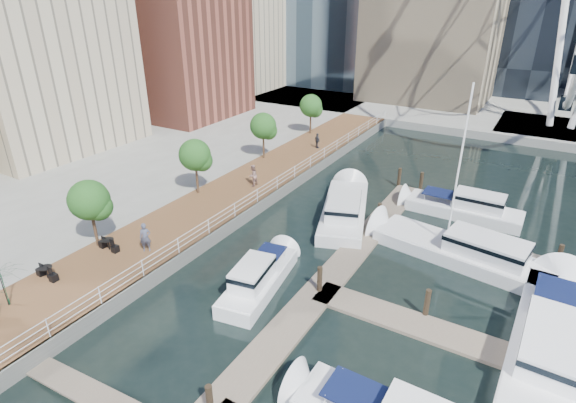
# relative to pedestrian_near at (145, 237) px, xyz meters

# --- Properties ---
(ground) EXTENTS (520.00, 520.00, 0.00)m
(ground) POSITION_rel_pedestrian_near_xyz_m (8.09, -5.16, -1.97)
(ground) COLOR black
(ground) RESTS_ON ground
(boardwalk) EXTENTS (6.00, 60.00, 1.00)m
(boardwalk) POSITION_rel_pedestrian_near_xyz_m (-0.91, 9.84, -1.47)
(boardwalk) COLOR brown
(boardwalk) RESTS_ON ground
(seawall) EXTENTS (0.25, 60.00, 1.00)m
(seawall) POSITION_rel_pedestrian_near_xyz_m (2.09, 9.84, -1.47)
(seawall) COLOR #595954
(seawall) RESTS_ON ground
(land_inland) EXTENTS (48.00, 90.00, 1.00)m
(land_inland) POSITION_rel_pedestrian_near_xyz_m (-27.91, 9.84, -1.47)
(land_inland) COLOR gray
(land_inland) RESTS_ON ground
(land_far) EXTENTS (200.00, 114.00, 1.00)m
(land_far) POSITION_rel_pedestrian_near_xyz_m (8.09, 96.84, -1.47)
(land_far) COLOR gray
(land_far) RESTS_ON ground
(pier) EXTENTS (14.00, 12.00, 1.00)m
(pier) POSITION_rel_pedestrian_near_xyz_m (22.09, 46.84, -1.47)
(pier) COLOR gray
(pier) RESTS_ON ground
(railing) EXTENTS (0.10, 60.00, 1.05)m
(railing) POSITION_rel_pedestrian_near_xyz_m (1.99, 9.84, -0.45)
(railing) COLOR white
(railing) RESTS_ON boardwalk
(floating_docks) EXTENTS (16.00, 34.00, 2.60)m
(floating_docks) POSITION_rel_pedestrian_near_xyz_m (16.05, 4.82, -1.48)
(floating_docks) COLOR #6D6051
(floating_docks) RESTS_ON ground
(midrise_condos) EXTENTS (19.00, 67.00, 28.00)m
(midrise_condos) POSITION_rel_pedestrian_near_xyz_m (-25.48, 21.66, 11.44)
(midrise_condos) COLOR #BCAD8E
(midrise_condos) RESTS_ON ground
(street_trees) EXTENTS (2.60, 42.60, 4.60)m
(street_trees) POSITION_rel_pedestrian_near_xyz_m (-3.31, 8.84, 2.32)
(street_trees) COLOR #3F2B1C
(street_trees) RESTS_ON ground
(cafe_tables) EXTENTS (2.50, 13.70, 0.74)m
(cafe_tables) POSITION_rel_pedestrian_near_xyz_m (-2.31, -7.16, -0.60)
(cafe_tables) COLOR black
(cafe_tables) RESTS_ON ground
(pedestrian_near) EXTENTS (0.84, 0.82, 1.95)m
(pedestrian_near) POSITION_rel_pedestrian_near_xyz_m (0.00, 0.00, 0.00)
(pedestrian_near) COLOR #474A5E
(pedestrian_near) RESTS_ON boardwalk
(pedestrian_mid) EXTENTS (0.73, 0.93, 1.89)m
(pedestrian_mid) POSITION_rel_pedestrian_near_xyz_m (-0.17, 12.36, -0.03)
(pedestrian_mid) COLOR #9A736A
(pedestrian_mid) RESTS_ON boardwalk
(pedestrian_far) EXTENTS (1.01, 0.83, 1.61)m
(pedestrian_far) POSITION_rel_pedestrian_near_xyz_m (-0.13, 24.40, -0.17)
(pedestrian_far) COLOR #2E313A
(pedestrian_far) RESTS_ON boardwalk
(moored_yachts) EXTENTS (20.27, 34.55, 11.50)m
(moored_yachts) POSITION_rel_pedestrian_near_xyz_m (16.83, 8.58, -1.97)
(moored_yachts) COLOR white
(moored_yachts) RESTS_ON ground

